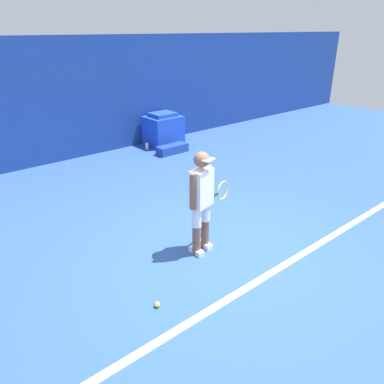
% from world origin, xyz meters
% --- Properties ---
extents(ground_plane, '(24.00, 24.00, 0.00)m').
position_xyz_m(ground_plane, '(0.00, 0.00, 0.00)').
color(ground_plane, '#2D5193').
extents(back_wall, '(24.00, 0.10, 2.89)m').
position_xyz_m(back_wall, '(0.00, 5.55, 1.44)').
color(back_wall, navy).
rests_on(back_wall, ground_plane).
extents(court_baseline, '(21.60, 0.10, 0.01)m').
position_xyz_m(court_baseline, '(0.00, -0.81, 0.01)').
color(court_baseline, white).
rests_on(court_baseline, ground_plane).
extents(tennis_player, '(0.94, 0.36, 1.53)m').
position_xyz_m(tennis_player, '(-0.19, 0.24, 0.84)').
color(tennis_player, brown).
rests_on(tennis_player, ground_plane).
extents(tennis_ball, '(0.07, 0.07, 0.07)m').
position_xyz_m(tennis_ball, '(-1.42, -0.36, 0.03)').
color(tennis_ball, '#D1E533').
rests_on(tennis_ball, ground_plane).
extents(covered_chair, '(0.93, 0.80, 0.90)m').
position_xyz_m(covered_chair, '(2.64, 5.05, 0.42)').
color(covered_chair, blue).
rests_on(covered_chair, ground_plane).
extents(equipment_bag, '(0.86, 0.32, 0.22)m').
position_xyz_m(equipment_bag, '(2.34, 4.25, 0.11)').
color(equipment_bag, '#1E3D99').
rests_on(equipment_bag, ground_plane).
extents(water_bottle, '(0.09, 0.09, 0.21)m').
position_xyz_m(water_bottle, '(2.02, 4.96, 0.10)').
color(water_bottle, white).
rests_on(water_bottle, ground_plane).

